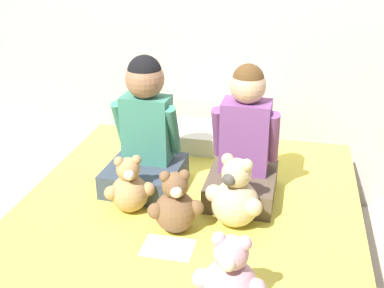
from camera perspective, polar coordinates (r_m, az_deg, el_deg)
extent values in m
cube|color=beige|center=(2.97, 4.04, 16.20)|extent=(8.00, 0.06, 2.50)
cube|color=brown|center=(2.38, -1.18, -16.24)|extent=(1.60, 2.03, 0.24)
cube|color=silver|center=(2.25, -1.23, -11.94)|extent=(1.57, 1.99, 0.21)
cube|color=#E5D64C|center=(2.18, -1.26, -9.44)|extent=(1.59, 2.01, 0.03)
cube|color=#384251|center=(2.42, -5.61, -3.72)|extent=(0.37, 0.39, 0.12)
cube|color=#3D8470|center=(2.37, -5.37, 1.77)|extent=(0.24, 0.14, 0.34)
sphere|color=#9E7051|center=(2.29, -5.62, 7.67)|extent=(0.19, 0.19, 0.19)
sphere|color=black|center=(2.28, -5.65, 8.45)|extent=(0.16, 0.16, 0.16)
cylinder|color=#3D8470|center=(2.42, -8.37, 2.26)|extent=(0.06, 0.15, 0.27)
cylinder|color=#3D8470|center=(2.33, -2.27, 1.64)|extent=(0.06, 0.15, 0.27)
cube|color=brown|center=(2.33, 5.89, -4.95)|extent=(0.32, 0.40, 0.12)
cube|color=#7F4789|center=(2.28, 6.34, 0.88)|extent=(0.23, 0.16, 0.35)
sphere|color=#DBAD89|center=(2.19, 6.64, 6.86)|extent=(0.16, 0.16, 0.16)
sphere|color=brown|center=(2.18, 6.68, 7.58)|extent=(0.14, 0.14, 0.14)
cylinder|color=#7F4789|center=(2.29, 3.14, 1.38)|extent=(0.06, 0.15, 0.28)
cylinder|color=#7F4789|center=(2.27, 9.60, 0.78)|extent=(0.06, 0.15, 0.28)
sphere|color=tan|center=(2.22, -7.40, -5.81)|extent=(0.17, 0.17, 0.17)
sphere|color=tan|center=(2.16, -7.58, -2.97)|extent=(0.11, 0.11, 0.11)
sphere|color=white|center=(2.13, -7.46, -3.65)|extent=(0.05, 0.05, 0.05)
sphere|color=tan|center=(2.14, -8.67, -2.07)|extent=(0.05, 0.05, 0.05)
sphere|color=tan|center=(2.15, -6.61, -1.88)|extent=(0.05, 0.05, 0.05)
sphere|color=tan|center=(2.19, -9.54, -5.74)|extent=(0.07, 0.07, 0.07)
sphere|color=tan|center=(2.20, -5.25, -5.35)|extent=(0.07, 0.07, 0.07)
sphere|color=#D1B78E|center=(2.11, 5.14, -7.01)|extent=(0.21, 0.21, 0.21)
sphere|color=#D1B78E|center=(2.03, 5.30, -3.44)|extent=(0.13, 0.13, 0.13)
sphere|color=#4C4742|center=(1.99, 4.48, -4.20)|extent=(0.06, 0.06, 0.06)
sphere|color=#D1B78E|center=(2.03, 4.24, -1.84)|extent=(0.05, 0.05, 0.05)
sphere|color=#D1B78E|center=(1.99, 6.49, -2.52)|extent=(0.05, 0.05, 0.05)
sphere|color=#D1B78E|center=(2.12, 2.60, -5.86)|extent=(0.08, 0.08, 0.08)
sphere|color=#D1B78E|center=(2.04, 7.25, -7.45)|extent=(0.08, 0.08, 0.08)
sphere|color=brown|center=(2.07, -2.00, -8.01)|extent=(0.18, 0.18, 0.18)
sphere|color=brown|center=(2.00, -2.05, -4.88)|extent=(0.11, 0.11, 0.11)
sphere|color=white|center=(1.96, -1.88, -5.70)|extent=(0.05, 0.05, 0.05)
sphere|color=brown|center=(1.98, -3.23, -3.87)|extent=(0.05, 0.05, 0.05)
sphere|color=brown|center=(1.98, -0.91, -3.70)|extent=(0.05, 0.05, 0.05)
sphere|color=brown|center=(2.03, -4.36, -7.92)|extent=(0.07, 0.07, 0.07)
sphere|color=brown|center=(2.05, 0.45, -7.55)|extent=(0.07, 0.07, 0.07)
sphere|color=#DBA3B2|center=(1.69, 4.50, -16.40)|extent=(0.19, 0.19, 0.19)
sphere|color=#DBA3B2|center=(1.61, 4.66, -12.73)|extent=(0.12, 0.12, 0.12)
sphere|color=beige|center=(1.57, 4.27, -13.97)|extent=(0.05, 0.05, 0.05)
sphere|color=#DBA3B2|center=(1.59, 3.19, -11.17)|extent=(0.05, 0.05, 0.05)
sphere|color=#DBA3B2|center=(1.57, 6.26, -11.62)|extent=(0.05, 0.05, 0.05)
sphere|color=#DBA3B2|center=(1.68, 1.25, -15.68)|extent=(0.07, 0.07, 0.07)
cube|color=silver|center=(2.85, 2.59, 0.75)|extent=(0.57, 0.33, 0.11)
cube|color=white|center=(2.01, -2.85, -12.16)|extent=(0.21, 0.15, 0.00)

